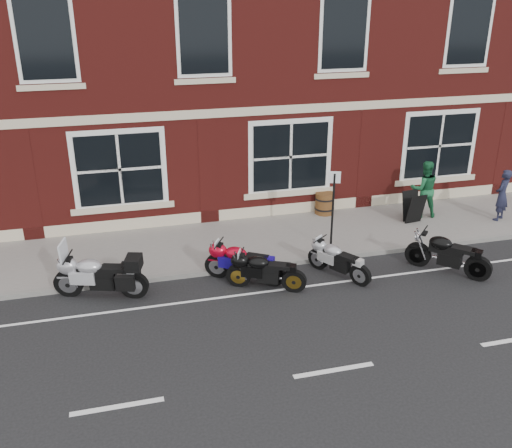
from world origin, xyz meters
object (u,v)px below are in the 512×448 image
(moto_touring_silver, at_px, (98,274))
(barrel_planter, at_px, (324,203))
(pedestrian_right, at_px, (424,189))
(parking_sign, at_px, (333,206))
(a_board_sign, at_px, (413,207))
(moto_sport_black, at_px, (265,270))
(pedestrian_left, at_px, (502,195))
(moto_sport_red, at_px, (243,261))
(moto_sport_silver, at_px, (338,259))
(moto_naked_black, at_px, (447,252))

(moto_touring_silver, height_order, barrel_planter, moto_touring_silver)
(pedestrian_right, height_order, parking_sign, parking_sign)
(moto_touring_silver, bearing_deg, a_board_sign, -60.21)
(parking_sign, bearing_deg, moto_sport_black, -128.43)
(pedestrian_left, xyz_separation_m, parking_sign, (-5.73, -0.73, 0.49))
(moto_sport_red, relative_size, pedestrian_right, 1.02)
(moto_sport_black, relative_size, moto_sport_silver, 1.10)
(moto_sport_silver, height_order, a_board_sign, a_board_sign)
(moto_naked_black, height_order, barrel_planter, moto_naked_black)
(moto_sport_silver, distance_m, pedestrian_right, 4.86)
(moto_sport_red, distance_m, barrel_planter, 4.84)
(pedestrian_left, bearing_deg, moto_touring_silver, -25.67)
(pedestrian_right, relative_size, a_board_sign, 1.89)
(moto_sport_black, distance_m, moto_sport_silver, 1.94)
(pedestrian_right, bearing_deg, moto_sport_silver, 48.21)
(moto_sport_black, xyz_separation_m, a_board_sign, (5.34, 2.62, 0.08))
(moto_touring_silver, xyz_separation_m, moto_sport_black, (3.82, -0.61, -0.09))
(barrel_planter, distance_m, parking_sign, 2.82)
(moto_sport_red, distance_m, a_board_sign, 6.12)
(pedestrian_left, distance_m, barrel_planter, 5.29)
(pedestrian_right, relative_size, barrel_planter, 2.60)
(moto_sport_black, relative_size, barrel_planter, 2.64)
(pedestrian_right, bearing_deg, moto_sport_black, 39.34)
(moto_touring_silver, distance_m, moto_sport_silver, 5.78)
(pedestrian_left, bearing_deg, pedestrian_right, -55.24)
(moto_sport_black, bearing_deg, parking_sign, -32.08)
(moto_touring_silver, height_order, pedestrian_left, pedestrian_left)
(pedestrian_right, xyz_separation_m, barrel_planter, (-2.84, 0.95, -0.54))
(moto_sport_black, xyz_separation_m, pedestrian_right, (5.85, 2.98, 0.50))
(pedestrian_left, bearing_deg, moto_sport_black, -18.05)
(moto_touring_silver, relative_size, a_board_sign, 2.32)
(pedestrian_right, height_order, barrel_planter, pedestrian_right)
(pedestrian_left, relative_size, pedestrian_right, 0.90)
(moto_sport_red, height_order, barrel_planter, moto_sport_red)
(moto_touring_silver, relative_size, pedestrian_right, 1.23)
(moto_touring_silver, relative_size, pedestrian_left, 1.36)
(a_board_sign, xyz_separation_m, barrel_planter, (-2.33, 1.31, -0.13))
(moto_sport_red, xyz_separation_m, pedestrian_left, (8.37, 1.61, 0.38))
(moto_naked_black, bearing_deg, a_board_sign, 33.36)
(moto_sport_silver, bearing_deg, pedestrian_right, 3.89)
(barrel_planter, bearing_deg, pedestrian_left, -20.11)
(moto_naked_black, distance_m, a_board_sign, 3.03)
(moto_sport_red, xyz_separation_m, barrel_planter, (3.42, 3.42, -0.07))
(pedestrian_left, bearing_deg, parking_sign, -25.73)
(pedestrian_left, distance_m, parking_sign, 5.80)
(moto_touring_silver, xyz_separation_m, moto_sport_silver, (5.76, -0.46, -0.11))
(moto_touring_silver, distance_m, barrel_planter, 7.60)
(moto_sport_red, distance_m, pedestrian_left, 8.53)
(a_board_sign, height_order, parking_sign, parking_sign)
(moto_sport_red, relative_size, moto_naked_black, 1.08)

